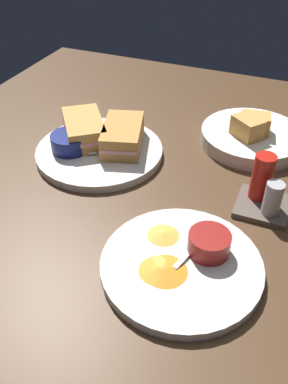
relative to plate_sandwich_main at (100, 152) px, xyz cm
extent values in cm
cube|color=#4C331E|center=(1.65, 13.54, -2.30)|extent=(110.00, 110.00, 3.00)
cylinder|color=silver|center=(0.00, 0.00, 0.00)|extent=(26.09, 26.09, 1.60)
cube|color=#C68C42|center=(-2.84, 4.06, 3.20)|extent=(14.65, 11.05, 4.80)
cube|color=#DB938E|center=(-2.84, 4.06, 3.20)|extent=(14.72, 10.55, 0.80)
cube|color=tan|center=(-2.10, -4.49, 3.20)|extent=(14.96, 13.89, 4.80)
cube|color=#DB938E|center=(-2.10, -4.49, 3.20)|extent=(14.80, 13.56, 0.80)
cylinder|color=navy|center=(2.57, -5.28, 2.49)|extent=(7.62, 7.62, 3.38)
cylinder|color=black|center=(2.57, -5.28, 3.78)|extent=(6.25, 6.25, 0.60)
cube|color=silver|center=(1.82, 4.75, 1.05)|extent=(1.21, 5.54, 0.40)
ellipsoid|color=silver|center=(2.23, -0.73, 1.20)|extent=(2.43, 3.36, 0.80)
cylinder|color=silver|center=(23.06, 25.43, 0.00)|extent=(24.03, 24.03, 1.60)
cylinder|color=maroon|center=(19.46, 28.44, 2.46)|extent=(6.37, 6.37, 3.31)
cylinder|color=olive|center=(19.46, 28.44, 3.71)|extent=(5.22, 5.22, 0.60)
cube|color=silver|center=(22.24, 25.66, 1.05)|extent=(5.52, 2.21, 0.40)
ellipsoid|color=silver|center=(16.93, 27.09, 1.20)|extent=(3.66, 2.96, 0.80)
cone|color=gold|center=(18.90, 21.03, 1.10)|extent=(7.11, 7.11, 0.60)
cone|color=orange|center=(25.65, 23.84, 1.10)|extent=(8.79, 8.79, 0.60)
cone|color=gold|center=(25.49, 23.16, 1.10)|extent=(6.55, 6.55, 0.60)
cone|color=gold|center=(25.94, 22.86, 1.10)|extent=(7.91, 7.91, 0.60)
cylinder|color=silver|center=(-16.51, 28.28, 0.70)|extent=(21.82, 21.82, 3.00)
cube|color=tan|center=(-13.92, 27.25, 4.28)|extent=(7.15, 7.44, 4.16)
cube|color=tan|center=(-16.42, 28.36, 4.17)|extent=(5.33, 6.65, 3.94)
cube|color=brown|center=(4.32, 34.19, -0.30)|extent=(9.00, 9.00, 1.00)
cylinder|color=red|center=(2.52, 32.99, 4.45)|extent=(3.60, 3.60, 8.50)
cylinder|color=#B2B2B2|center=(6.12, 35.59, 3.20)|extent=(3.00, 3.00, 6.00)
camera|label=1|loc=(62.67, 35.77, 46.16)|focal=38.27mm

